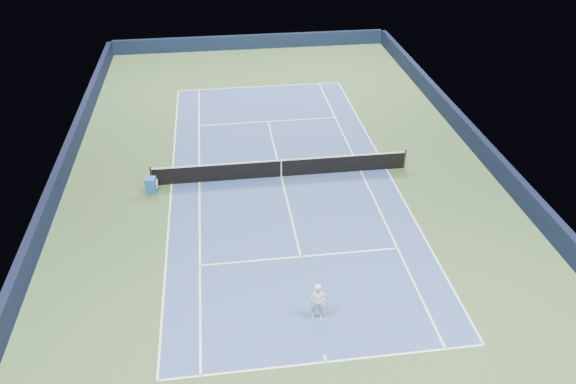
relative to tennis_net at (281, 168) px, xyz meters
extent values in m
plane|color=#314D2A|center=(0.00, 0.00, -0.50)|extent=(40.00, 40.00, 0.00)
cube|color=black|center=(0.00, 19.82, 0.05)|extent=(22.00, 0.35, 1.10)
cube|color=black|center=(10.82, 0.00, 0.05)|extent=(0.35, 40.00, 1.10)
cube|color=black|center=(-10.82, 0.00, 0.05)|extent=(0.35, 40.00, 1.10)
cube|color=navy|center=(0.00, 0.00, -0.50)|extent=(10.97, 23.77, 0.01)
cube|color=white|center=(0.00, 11.88, -0.50)|extent=(10.97, 0.08, 0.00)
cube|color=white|center=(0.00, -11.88, -0.50)|extent=(10.97, 0.08, 0.00)
cube|color=white|center=(5.49, 0.00, -0.50)|extent=(0.08, 23.77, 0.00)
cube|color=white|center=(-5.49, 0.00, -0.50)|extent=(0.08, 23.77, 0.00)
cube|color=white|center=(4.12, 0.00, -0.50)|extent=(0.08, 23.77, 0.00)
cube|color=white|center=(-4.12, 0.00, -0.50)|extent=(0.08, 23.77, 0.00)
cube|color=white|center=(0.00, 6.40, -0.50)|extent=(8.23, 0.08, 0.00)
cube|color=white|center=(0.00, -6.40, -0.50)|extent=(8.23, 0.08, 0.00)
cube|color=white|center=(0.00, 0.00, -0.50)|extent=(0.08, 12.80, 0.00)
cube|color=white|center=(0.00, 11.73, -0.50)|extent=(0.08, 0.30, 0.00)
cube|color=white|center=(0.00, -11.73, -0.50)|extent=(0.08, 0.30, 0.00)
cylinder|color=black|center=(-6.40, 0.00, 0.03)|extent=(0.10, 0.10, 1.07)
cylinder|color=black|center=(6.40, 0.00, 0.03)|extent=(0.10, 0.10, 1.07)
cube|color=black|center=(0.00, 0.00, -0.05)|extent=(12.80, 0.03, 0.91)
cube|color=white|center=(0.00, 0.00, 0.44)|extent=(12.80, 0.04, 0.06)
cube|color=white|center=(0.00, 0.00, -0.05)|extent=(0.05, 0.04, 0.91)
cube|color=#1C50A8|center=(-6.40, -0.60, -0.11)|extent=(0.54, 0.50, 0.80)
cube|color=white|center=(-6.11, -0.60, -0.05)|extent=(0.06, 0.35, 0.35)
imported|color=silver|center=(0.07, -9.87, 0.27)|extent=(0.63, 0.48, 1.54)
cylinder|color=pink|center=(0.39, -9.92, 0.20)|extent=(0.03, 0.03, 0.25)
cylinder|color=black|center=(0.39, -9.92, -0.04)|extent=(0.25, 0.02, 0.25)
cylinder|color=pink|center=(0.39, -9.92, -0.04)|extent=(0.27, 0.03, 0.27)
sphere|color=#C7E22F|center=(0.17, -8.87, 1.86)|extent=(0.07, 0.07, 0.07)
camera|label=1|loc=(-2.92, -24.06, 14.30)|focal=35.00mm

